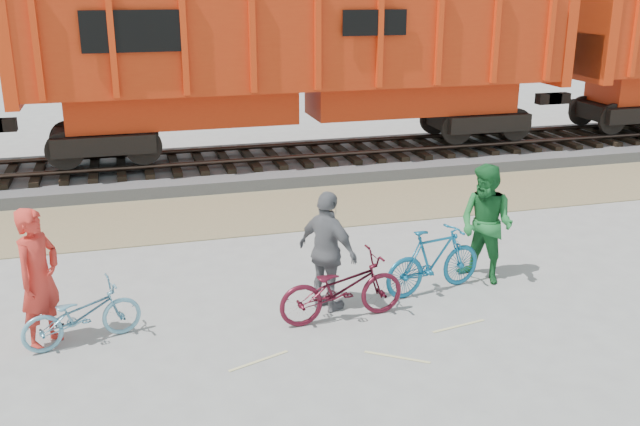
# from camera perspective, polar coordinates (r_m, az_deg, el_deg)

# --- Properties ---
(ground) EXTENTS (120.00, 120.00, 0.00)m
(ground) POSITION_cam_1_polar(r_m,az_deg,el_deg) (10.54, -0.35, -8.95)
(ground) COLOR #9E9E99
(ground) RESTS_ON ground
(gravel_strip) EXTENTS (120.00, 3.00, 0.02)m
(gravel_strip) POSITION_cam_1_polar(r_m,az_deg,el_deg) (15.52, -5.72, 0.06)
(gravel_strip) COLOR tan
(gravel_strip) RESTS_ON ground
(ballast_bed) EXTENTS (120.00, 4.00, 0.30)m
(ballast_bed) POSITION_cam_1_polar(r_m,az_deg,el_deg) (18.80, -7.62, 3.65)
(ballast_bed) COLOR slate
(ballast_bed) RESTS_ON ground
(track) EXTENTS (120.00, 2.60, 0.24)m
(track) POSITION_cam_1_polar(r_m,az_deg,el_deg) (18.73, -7.66, 4.61)
(track) COLOR black
(track) RESTS_ON ballast_bed
(hopper_car_center) EXTENTS (14.00, 3.13, 4.65)m
(hopper_car_center) POSITION_cam_1_polar(r_m,az_deg,el_deg) (18.71, -1.48, 12.62)
(hopper_car_center) COLOR black
(hopper_car_center) RESTS_ON track
(bicycle_blue) EXTENTS (1.71, 0.97, 0.85)m
(bicycle_blue) POSITION_cam_1_polar(r_m,az_deg,el_deg) (10.41, -18.52, -7.70)
(bicycle_blue) COLOR #68A6C0
(bicycle_blue) RESTS_ON ground
(bicycle_teal) EXTENTS (1.87, 0.89, 1.09)m
(bicycle_teal) POSITION_cam_1_polar(r_m,az_deg,el_deg) (11.54, 9.09, -3.75)
(bicycle_teal) COLOR #12628B
(bicycle_teal) RESTS_ON ground
(bicycle_maroon) EXTENTS (1.97, 0.82, 1.01)m
(bicycle_maroon) POSITION_cam_1_polar(r_m,az_deg,el_deg) (10.51, 1.75, -6.00)
(bicycle_maroon) COLOR #521020
(bicycle_maroon) RESTS_ON ground
(person_solo) EXTENTS (0.80, 0.86, 1.97)m
(person_solo) POSITION_cam_1_polar(r_m,az_deg,el_deg) (10.33, -21.58, -4.86)
(person_solo) COLOR red
(person_solo) RESTS_ON ground
(person_man) EXTENTS (1.14, 1.21, 1.98)m
(person_man) POSITION_cam_1_polar(r_m,az_deg,el_deg) (11.99, 13.16, -0.88)
(person_man) COLOR #1C672E
(person_man) RESTS_ON ground
(person_woman) EXTENTS (0.97, 1.17, 1.87)m
(person_woman) POSITION_cam_1_polar(r_m,az_deg,el_deg) (10.67, 0.62, -3.11)
(person_woman) COLOR slate
(person_woman) RESTS_ON ground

